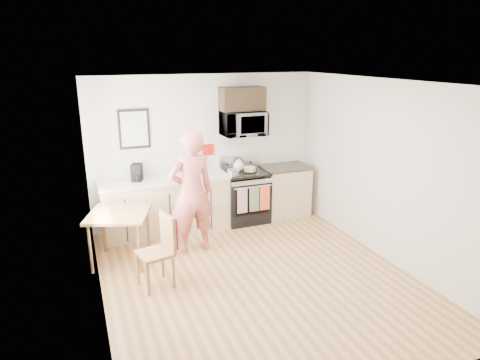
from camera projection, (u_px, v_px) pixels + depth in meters
name	position (u px, v px, depth m)	size (l,w,h in m)	color
floor	(257.00, 277.00, 5.83)	(4.60, 4.60, 0.00)	#946039
back_wall	(205.00, 150.00, 7.51)	(4.00, 0.04, 2.60)	silver
front_wall	(374.00, 267.00, 3.41)	(4.00, 0.04, 2.60)	silver
left_wall	(94.00, 206.00, 4.76)	(0.04, 4.60, 2.60)	silver
right_wall	(385.00, 171.00, 6.16)	(0.04, 4.60, 2.60)	silver
ceiling	(259.00, 82.00, 5.09)	(4.00, 4.60, 0.04)	silver
window	(91.00, 167.00, 5.41)	(0.06, 1.40, 1.50)	white
cabinet_left	(166.00, 206.00, 7.21)	(2.10, 0.60, 0.90)	tan
countertop_left	(165.00, 180.00, 7.07)	(2.14, 0.64, 0.04)	beige
cabinet_right	(284.00, 191.00, 7.99)	(0.84, 0.60, 0.90)	tan
countertop_right	(285.00, 167.00, 7.85)	(0.88, 0.64, 0.04)	black
range	(245.00, 197.00, 7.69)	(0.76, 0.70, 1.16)	black
microwave	(243.00, 123.00, 7.40)	(0.76, 0.51, 0.42)	silver
upper_cabinet	(242.00, 99.00, 7.32)	(0.76, 0.35, 0.40)	black
wall_art	(134.00, 129.00, 6.94)	(0.50, 0.04, 0.65)	black
wall_trivet	(208.00, 150.00, 7.52)	(0.20, 0.02, 0.20)	#A7130E
person	(192.00, 192.00, 6.37)	(0.69, 0.45, 1.88)	#B33C31
dining_table	(119.00, 218.00, 6.08)	(0.90, 0.90, 0.76)	brown
chair	(164.00, 240.00, 5.50)	(0.53, 0.49, 0.97)	brown
knife_block	(190.00, 166.00, 7.36)	(0.11, 0.15, 0.23)	brown
utensil_crock	(196.00, 165.00, 7.34)	(0.13, 0.13, 0.38)	#A7130E
fruit_bowl	(178.00, 172.00, 7.27)	(0.31, 0.31, 0.11)	white
milk_carton	(134.00, 173.00, 6.90)	(0.10, 0.10, 0.27)	tan
coffee_maker	(137.00, 173.00, 6.91)	(0.22, 0.26, 0.28)	black
bread_bag	(173.00, 177.00, 6.99)	(0.30, 0.14, 0.11)	tan
cake	(250.00, 169.00, 7.53)	(0.25, 0.25, 0.08)	black
kettle	(238.00, 165.00, 7.57)	(0.19, 0.19, 0.25)	white
pot	(234.00, 172.00, 7.30)	(0.21, 0.35, 0.10)	silver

